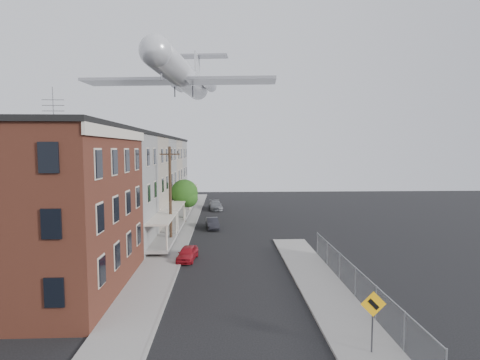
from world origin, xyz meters
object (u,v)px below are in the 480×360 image
object	(u,v)px
utility_pole	(170,194)
car_far	(216,205)
street_tree	(185,194)
car_near	(187,253)
airplane	(183,76)
car_mid	(212,223)
warning_sign	(373,312)

from	to	relation	value
utility_pole	car_far	xyz separation A→B (m)	(3.66, 19.57, -4.03)
utility_pole	street_tree	xyz separation A→B (m)	(0.33, 9.92, -1.22)
car_near	airplane	world-z (taller)	airplane
car_mid	car_far	distance (m)	12.88
warning_sign	utility_pole	distance (m)	22.25
warning_sign	car_far	world-z (taller)	warning_sign
utility_pole	street_tree	distance (m)	10.00
street_tree	car_mid	size ratio (longest dim) A/B	1.45
car_far	car_near	bearing A→B (deg)	-100.53
car_mid	car_far	xyz separation A→B (m)	(0.06, 12.88, 0.05)
warning_sign	street_tree	distance (m)	30.96
car_near	car_mid	world-z (taller)	car_mid
warning_sign	airplane	size ratio (longest dim) A/B	0.11
car_far	car_mid	bearing A→B (deg)	-96.94
car_mid	utility_pole	bearing A→B (deg)	-126.00
street_tree	car_near	world-z (taller)	street_tree
car_mid	car_far	size ratio (longest dim) A/B	0.81
warning_sign	airplane	bearing A→B (deg)	110.45
car_mid	car_far	bearing A→B (deg)	82.00
car_far	utility_pole	bearing A→B (deg)	-107.25
utility_pole	car_mid	size ratio (longest dim) A/B	2.51
warning_sign	utility_pole	world-z (taller)	utility_pole
warning_sign	car_far	xyz separation A→B (m)	(-7.54, 38.59, -1.24)
utility_pole	car_far	size ratio (longest dim) A/B	2.03
warning_sign	airplane	distance (m)	35.16
street_tree	car_mid	bearing A→B (deg)	-44.76
street_tree	airplane	distance (m)	13.83
warning_sign	street_tree	xyz separation A→B (m)	(-10.87, 28.95, 1.57)
car_near	utility_pole	bearing A→B (deg)	119.02
utility_pole	street_tree	world-z (taller)	utility_pole
warning_sign	car_mid	distance (m)	26.84
street_tree	car_near	bearing A→B (deg)	-83.60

